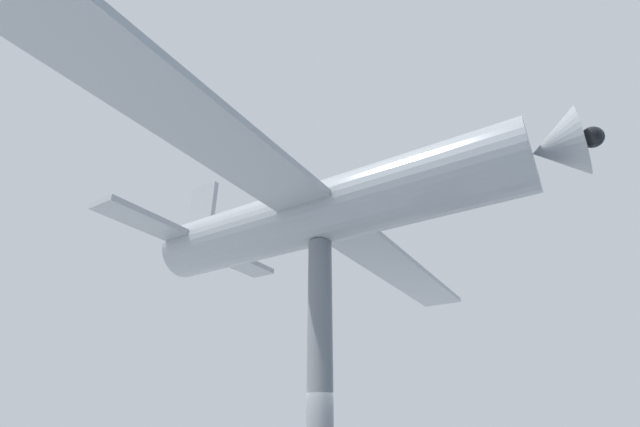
% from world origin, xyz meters
% --- Properties ---
extents(support_pylon_central, '(0.62, 0.62, 6.22)m').
position_xyz_m(support_pylon_central, '(0.00, 0.00, 3.11)').
color(support_pylon_central, slate).
rests_on(support_pylon_central, ground_plane).
extents(suspended_airplane, '(21.94, 12.20, 3.22)m').
position_xyz_m(suspended_airplane, '(0.00, 0.11, 7.11)').
color(suspended_airplane, '#93999E').
rests_on(suspended_airplane, support_pylon_central).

